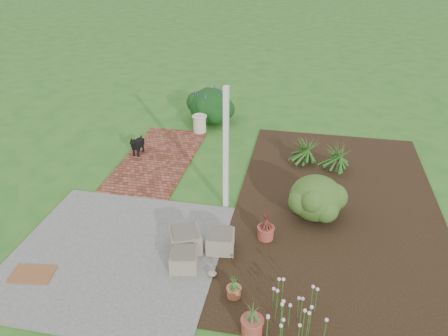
% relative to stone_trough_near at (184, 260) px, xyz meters
% --- Properties ---
extents(ground, '(80.00, 80.00, 0.00)m').
position_rel_stone_trough_near_xyz_m(ground, '(0.00, 1.86, -0.19)').
color(ground, '#2A6921').
rests_on(ground, ground).
extents(concrete_patio, '(3.50, 3.50, 0.04)m').
position_rel_stone_trough_near_xyz_m(concrete_patio, '(-1.25, 0.11, -0.17)').
color(concrete_patio, '#5F5F5C').
rests_on(concrete_patio, ground).
extents(brick_path, '(1.60, 3.50, 0.04)m').
position_rel_stone_trough_near_xyz_m(brick_path, '(-1.70, 3.61, -0.17)').
color(brick_path, '#5C2C1D').
rests_on(brick_path, ground).
extents(garden_bed, '(4.00, 7.00, 0.03)m').
position_rel_stone_trough_near_xyz_m(garden_bed, '(2.50, 2.36, -0.17)').
color(garden_bed, black).
rests_on(garden_bed, ground).
extents(veranda_post, '(0.10, 0.10, 2.50)m').
position_rel_stone_trough_near_xyz_m(veranda_post, '(0.30, 1.96, 1.06)').
color(veranda_post, white).
rests_on(veranda_post, ground).
extents(stone_trough_near, '(0.51, 0.51, 0.29)m').
position_rel_stone_trough_near_xyz_m(stone_trough_near, '(0.00, 0.00, 0.00)').
color(stone_trough_near, '#7D735C').
rests_on(stone_trough_near, concrete_patio).
extents(stone_trough_mid, '(0.67, 0.67, 0.34)m').
position_rel_stone_trough_near_xyz_m(stone_trough_mid, '(-0.11, 0.47, 0.02)').
color(stone_trough_mid, gray).
rests_on(stone_trough_mid, concrete_patio).
extents(stone_trough_far, '(0.52, 0.52, 0.31)m').
position_rel_stone_trough_near_xyz_m(stone_trough_far, '(0.48, 0.57, 0.01)').
color(stone_trough_far, gray).
rests_on(stone_trough_far, concrete_patio).
extents(coir_doormat, '(0.73, 0.52, 0.02)m').
position_rel_stone_trough_near_xyz_m(coir_doormat, '(-2.34, -0.65, -0.14)').
color(coir_doormat, brown).
rests_on(coir_doormat, concrete_patio).
extents(black_dog, '(0.20, 0.56, 0.48)m').
position_rel_stone_trough_near_xyz_m(black_dog, '(-2.24, 3.69, 0.14)').
color(black_dog, black).
rests_on(black_dog, brick_path).
extents(cream_ceramic_urn, '(0.45, 0.45, 0.46)m').
position_rel_stone_trough_near_xyz_m(cream_ceramic_urn, '(-1.09, 5.34, 0.08)').
color(cream_ceramic_urn, beige).
rests_on(cream_ceramic_urn, brick_path).
extents(evergreen_shrub, '(1.24, 1.24, 0.86)m').
position_rel_stone_trough_near_xyz_m(evergreen_shrub, '(2.05, 1.93, 0.27)').
color(evergreen_shrub, '#18390E').
rests_on(evergreen_shrub, garden_bed).
extents(agapanthus_clump_back, '(0.97, 0.97, 0.80)m').
position_rel_stone_trough_near_xyz_m(agapanthus_clump_back, '(2.46, 3.86, 0.24)').
color(agapanthus_clump_back, '#0E3D17').
rests_on(agapanthus_clump_back, garden_bed).
extents(agapanthus_clump_front, '(1.12, 1.12, 0.79)m').
position_rel_stone_trough_near_xyz_m(agapanthus_clump_front, '(1.76, 4.06, 0.24)').
color(agapanthus_clump_front, '#123F0E').
rests_on(agapanthus_clump_front, garden_bed).
extents(pink_flower_patch, '(1.20, 1.20, 0.59)m').
position_rel_stone_trough_near_xyz_m(pink_flower_patch, '(1.90, -0.84, 0.14)').
color(pink_flower_patch, '#113D0F').
rests_on(pink_flower_patch, garden_bed).
extents(terracotta_pot_bronze, '(0.33, 0.33, 0.23)m').
position_rel_stone_trough_near_xyz_m(terracotta_pot_bronze, '(1.21, 1.05, -0.04)').
color(terracotta_pot_bronze, '#9F4335').
rests_on(terracotta_pot_bronze, garden_bed).
extents(terracotta_pot_small_left, '(0.22, 0.22, 0.17)m').
position_rel_stone_trough_near_xyz_m(terracotta_pot_small_left, '(0.91, -0.47, -0.07)').
color(terracotta_pot_small_left, '#AE603B').
rests_on(terracotta_pot_small_left, garden_bed).
extents(terracotta_pot_small_right, '(0.37, 0.37, 0.25)m').
position_rel_stone_trough_near_xyz_m(terracotta_pot_small_right, '(1.27, -1.08, -0.03)').
color(terracotta_pot_small_right, '#A24237').
rests_on(terracotta_pot_small_right, garden_bed).
extents(purple_flowering_bush, '(1.47, 1.47, 1.03)m').
position_rel_stone_trough_near_xyz_m(purple_flowering_bush, '(-0.97, 6.15, 0.33)').
color(purple_flowering_bush, black).
rests_on(purple_flowering_bush, ground).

